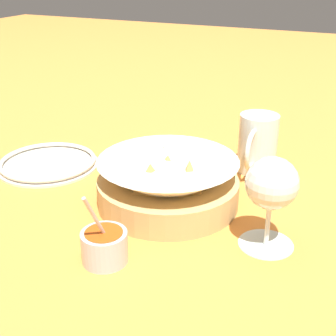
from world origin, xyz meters
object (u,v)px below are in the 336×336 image
object	(u,v)px
beer_mug	(257,146)
wine_glass	(272,187)
sauce_cup	(104,245)
food_basket	(168,184)
side_plate	(48,163)

from	to	relation	value
beer_mug	wine_glass	bearing A→B (deg)	18.61
sauce_cup	beer_mug	bearing A→B (deg)	163.77
food_basket	beer_mug	bearing A→B (deg)	152.73
wine_glass	food_basket	bearing A→B (deg)	-106.36
wine_glass	side_plate	size ratio (longest dim) A/B	0.70
wine_glass	side_plate	xyz separation A→B (m)	(-0.09, -0.46, -0.09)
side_plate	wine_glass	bearing A→B (deg)	78.88
wine_glass	sauce_cup	bearing A→B (deg)	-55.57
beer_mug	side_plate	world-z (taller)	beer_mug
food_basket	sauce_cup	world-z (taller)	sauce_cup
food_basket	beer_mug	xyz separation A→B (m)	(-0.19, 0.10, 0.02)
wine_glass	side_plate	bearing A→B (deg)	-101.12
wine_glass	beer_mug	size ratio (longest dim) A/B	1.18
beer_mug	food_basket	bearing A→B (deg)	-27.27
sauce_cup	beer_mug	distance (m)	0.39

